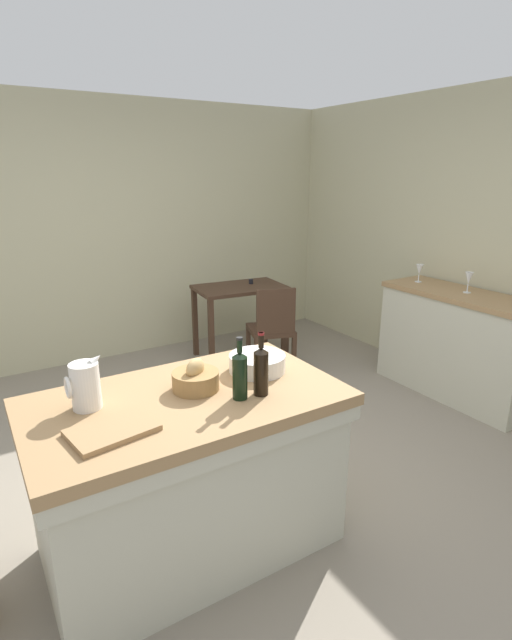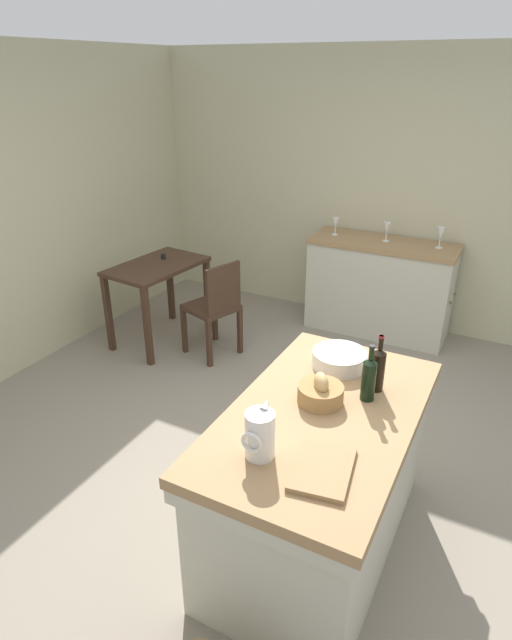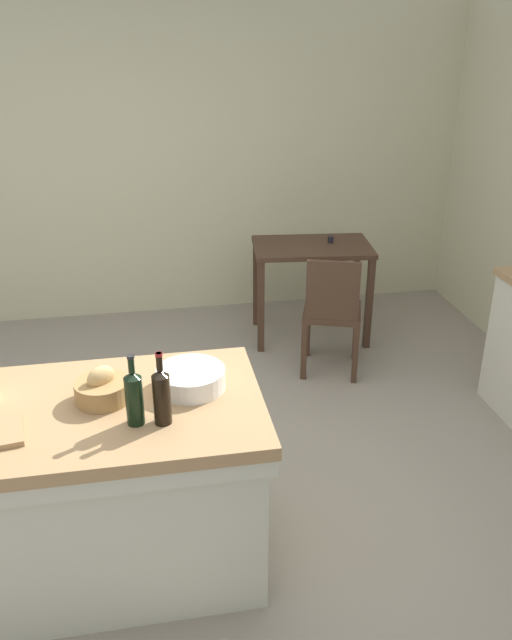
{
  "view_description": "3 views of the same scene",
  "coord_description": "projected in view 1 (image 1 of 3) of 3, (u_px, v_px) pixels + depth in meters",
  "views": [
    {
      "loc": [
        -1.3,
        -2.39,
        1.9
      ],
      "look_at": [
        0.38,
        0.32,
        0.92
      ],
      "focal_mm": 27.07,
      "sensor_mm": 36.0,
      "label": 1
    },
    {
      "loc": [
        -2.54,
        -1.13,
        2.39
      ],
      "look_at": [
        0.28,
        0.34,
        0.88
      ],
      "focal_mm": 29.83,
      "sensor_mm": 36.0,
      "label": 2
    },
    {
      "loc": [
        -0.2,
        -2.86,
        2.35
      ],
      "look_at": [
        0.39,
        0.31,
        0.87
      ],
      "focal_mm": 36.86,
      "sensor_mm": 36.0,
      "label": 3
    }
  ],
  "objects": [
    {
      "name": "wine_glass_middle",
      "position": [
        419.0,
        270.0,
        4.41
      ],
      "size": [
        0.07,
        0.07,
        0.16
      ],
      "color": "white",
      "rests_on": "side_cabinet"
    },
    {
      "name": "bread_basket",
      "position": [
        196.0,
        379.0,
        2.37
      ],
      "size": [
        0.23,
        0.23,
        0.16
      ],
      "color": "olive",
      "rests_on": "island_table"
    },
    {
      "name": "wooden_chair",
      "position": [
        272.0,
        329.0,
        4.52
      ],
      "size": [
        0.51,
        0.51,
        0.9
      ],
      "color": "#3D281C",
      "rests_on": "ground"
    },
    {
      "name": "wash_bowl",
      "position": [
        257.0,
        363.0,
        2.59
      ],
      "size": [
        0.3,
        0.3,
        0.09
      ],
      "primitive_type": "cylinder",
      "color": "silver",
      "rests_on": "island_table"
    },
    {
      "name": "wine_bottle_dark",
      "position": [
        261.0,
        370.0,
        2.3
      ],
      "size": [
        0.07,
        0.07,
        0.32
      ],
      "color": "black",
      "rests_on": "island_table"
    },
    {
      "name": "wine_glass_left",
      "position": [
        469.0,
        279.0,
        4.02
      ],
      "size": [
        0.07,
        0.07,
        0.18
      ],
      "color": "white",
      "rests_on": "side_cabinet"
    },
    {
      "name": "ground_plane",
      "position": [
        232.0,
        475.0,
        3.16
      ],
      "size": [
        6.76,
        6.76,
        0.0
      ],
      "primitive_type": "plane",
      "color": "gray"
    },
    {
      "name": "cutting_board",
      "position": [
        112.0,
        430.0,
        1.99
      ],
      "size": [
        0.37,
        0.29,
        0.02
      ],
      "primitive_type": "cube",
      "rotation": [
        0.0,
        0.0,
        0.16
      ],
      "color": "#99754C",
      "rests_on": "island_table"
    },
    {
      "name": "pitcher",
      "position": [
        85.0,
        385.0,
        2.17
      ],
      "size": [
        0.17,
        0.13,
        0.26
      ],
      "color": "silver",
      "rests_on": "island_table"
    },
    {
      "name": "island_table",
      "position": [
        190.0,
        468.0,
        2.43
      ],
      "size": [
        1.5,
        0.86,
        0.87
      ],
      "color": "#99754C",
      "rests_on": "ground"
    },
    {
      "name": "wall_right",
      "position": [
        498.0,
        245.0,
        4.08
      ],
      "size": [
        0.12,
        5.2,
        2.6
      ],
      "primitive_type": "cube",
      "color": "#B7B28E",
      "rests_on": "ground"
    },
    {
      "name": "wine_bottle_amber",
      "position": [
        240.0,
        374.0,
        2.26
      ],
      "size": [
        0.07,
        0.07,
        0.31
      ],
      "color": "black",
      "rests_on": "island_table"
    },
    {
      "name": "wall_back",
      "position": [
        105.0,
        233.0,
        4.88
      ],
      "size": [
        5.32,
        0.12,
        2.6
      ],
      "primitive_type": "cube",
      "color": "#B7B28E",
      "rests_on": "ground"
    },
    {
      "name": "side_cabinet",
      "position": [
        457.0,
        344.0,
        4.18
      ],
      "size": [
        0.52,
        1.38,
        0.92
      ],
      "color": "#99754C",
      "rests_on": "ground"
    },
    {
      "name": "writing_desk",
      "position": [
        240.0,
        298.0,
        4.99
      ],
      "size": [
        0.96,
        0.65,
        0.82
      ],
      "color": "#3D281C",
      "rests_on": "ground"
    }
  ]
}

